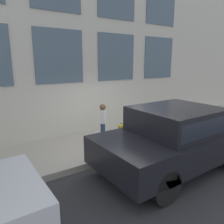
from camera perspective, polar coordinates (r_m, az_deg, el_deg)
The scene contains 6 objects.
ground_plane at distance 6.89m, azimuth 5.17°, elevation -11.37°, with size 80.00×80.00×0.00m, color #2D2D30.
sidewalk at distance 7.79m, azimuth -0.75°, elevation -7.68°, with size 2.51×60.00×0.18m.
building_facade at distance 8.59m, azimuth -6.42°, elevation 21.35°, with size 0.33×40.00×8.20m.
fire_hydrant at distance 7.27m, azimuth 2.45°, elevation -5.56°, with size 0.29×0.41×0.69m.
person at distance 7.33m, azimuth -2.42°, elevation -1.86°, with size 0.31×0.21×1.30m.
parked_car_charcoal_near at distance 6.03m, azimuth 16.15°, elevation -5.90°, with size 2.07×4.33×1.69m.
Camera 1 is at (-4.81, 4.04, 2.83)m, focal length 35.00 mm.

